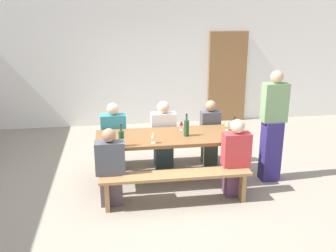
# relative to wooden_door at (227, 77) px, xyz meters

# --- Properties ---
(ground_plane) EXTENTS (24.00, 24.00, 0.00)m
(ground_plane) POSITION_rel_wooden_door_xyz_m (-1.88, -3.10, -1.05)
(ground_plane) COLOR gray
(back_wall) EXTENTS (14.00, 0.20, 3.20)m
(back_wall) POSITION_rel_wooden_door_xyz_m (-1.88, 0.14, 0.55)
(back_wall) COLOR white
(back_wall) RESTS_ON ground
(wooden_door) EXTENTS (0.90, 0.06, 2.10)m
(wooden_door) POSITION_rel_wooden_door_xyz_m (0.00, 0.00, 0.00)
(wooden_door) COLOR olive
(wooden_door) RESTS_ON ground
(tasting_table) EXTENTS (2.17, 0.86, 0.75)m
(tasting_table) POSITION_rel_wooden_door_xyz_m (-1.88, -3.10, -0.37)
(tasting_table) COLOR brown
(tasting_table) RESTS_ON ground
(bench_near) EXTENTS (2.07, 0.30, 0.45)m
(bench_near) POSITION_rel_wooden_door_xyz_m (-1.88, -3.83, -0.69)
(bench_near) COLOR #9E7247
(bench_near) RESTS_ON ground
(bench_far) EXTENTS (2.07, 0.30, 0.45)m
(bench_far) POSITION_rel_wooden_door_xyz_m (-1.88, -2.37, -0.69)
(bench_far) COLOR #9E7247
(bench_far) RESTS_ON ground
(wine_bottle_0) EXTENTS (0.08, 0.08, 0.30)m
(wine_bottle_0) POSITION_rel_wooden_door_xyz_m (-0.89, -3.25, -0.19)
(wine_bottle_0) COLOR #194723
(wine_bottle_0) RESTS_ON tasting_table
(wine_bottle_1) EXTENTS (0.08, 0.08, 0.34)m
(wine_bottle_1) POSITION_rel_wooden_door_xyz_m (-1.61, -3.16, -0.17)
(wine_bottle_1) COLOR #234C2D
(wine_bottle_1) RESTS_ON tasting_table
(wine_bottle_2) EXTENTS (0.08, 0.08, 0.32)m
(wine_bottle_2) POSITION_rel_wooden_door_xyz_m (-2.58, -3.47, -0.18)
(wine_bottle_2) COLOR #234C2D
(wine_bottle_2) RESTS_ON tasting_table
(wine_glass_0) EXTENTS (0.07, 0.07, 0.15)m
(wine_glass_0) POSITION_rel_wooden_door_xyz_m (-1.63, -2.87, -0.19)
(wine_glass_0) COLOR silver
(wine_glass_0) RESTS_ON tasting_table
(wine_glass_1) EXTENTS (0.08, 0.08, 0.17)m
(wine_glass_1) POSITION_rel_wooden_door_xyz_m (-0.91, -2.99, -0.18)
(wine_glass_1) COLOR silver
(wine_glass_1) RESTS_ON tasting_table
(wine_glass_2) EXTENTS (0.07, 0.07, 0.18)m
(wine_glass_2) POSITION_rel_wooden_door_xyz_m (-2.13, -3.41, -0.18)
(wine_glass_2) COLOR silver
(wine_glass_2) RESTS_ON tasting_table
(seated_guest_near_0) EXTENTS (0.40, 0.24, 1.09)m
(seated_guest_near_0) POSITION_rel_wooden_door_xyz_m (-2.75, -3.68, -0.54)
(seated_guest_near_0) COLOR #55454E
(seated_guest_near_0) RESTS_ON ground
(seated_guest_near_1) EXTENTS (0.39, 0.24, 1.13)m
(seated_guest_near_1) POSITION_rel_wooden_door_xyz_m (-0.99, -3.68, -0.52)
(seated_guest_near_1) COLOR #54334C
(seated_guest_near_1) RESTS_ON ground
(seated_guest_far_0) EXTENTS (0.41, 0.24, 1.14)m
(seated_guest_far_0) POSITION_rel_wooden_door_xyz_m (-2.69, -2.52, -0.51)
(seated_guest_far_0) COLOR #31523D
(seated_guest_far_0) RESTS_ON ground
(seated_guest_far_1) EXTENTS (0.41, 0.24, 1.14)m
(seated_guest_far_1) POSITION_rel_wooden_door_xyz_m (-1.87, -2.52, -0.51)
(seated_guest_far_1) COLOR #304547
(seated_guest_far_1) RESTS_ON ground
(seated_guest_far_2) EXTENTS (0.32, 0.24, 1.13)m
(seated_guest_far_2) POSITION_rel_wooden_door_xyz_m (-1.06, -2.52, -0.51)
(seated_guest_far_2) COLOR #3E493A
(seated_guest_far_2) RESTS_ON ground
(standing_host) EXTENTS (0.37, 0.24, 1.73)m
(standing_host) POSITION_rel_wooden_door_xyz_m (-0.29, -3.28, -0.21)
(standing_host) COLOR navy
(standing_host) RESTS_ON ground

